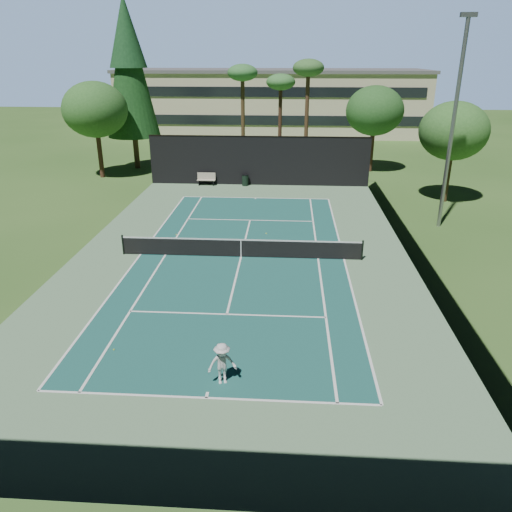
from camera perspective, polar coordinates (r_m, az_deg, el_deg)
The scene contains 22 objects.
ground at distance 26.75m, azimuth -1.72°, elevation -0.12°, with size 160.00×160.00×0.00m, color #335A21.
apron_slab at distance 26.75m, azimuth -1.72°, elevation -0.11°, with size 18.00×32.00×0.01m, color #5D865E.
court_surface at distance 26.75m, azimuth -1.72°, elevation -0.10°, with size 10.97×23.77×0.01m, color #1A544D.
court_lines at distance 26.74m, azimuth -1.72°, elevation -0.09°, with size 11.07×23.87×0.01m.
tennis_net at distance 26.55m, azimuth -1.74°, elevation 0.99°, with size 12.90×0.10×1.10m.
fence at distance 26.12m, azimuth -1.76°, elevation 4.01°, with size 18.04×32.05×4.03m.
player at distance 16.64m, azimuth -3.88°, elevation -12.18°, with size 0.95×0.55×1.48m, color silver.
tennis_ball_a at distance 19.33m, azimuth -15.93°, elevation -10.25°, with size 0.07×0.07×0.07m, color #AECC2E.
tennis_ball_b at distance 29.69m, azimuth -9.87°, elevation 1.91°, with size 0.07×0.07×0.07m, color #B6D02F.
tennis_ball_c at distance 30.20m, azimuth 1.18°, elevation 2.60°, with size 0.07×0.07×0.07m, color #EEF437.
tennis_ball_d at distance 30.36m, azimuth -9.10°, elevation 2.42°, with size 0.07×0.07×0.07m, color gold.
park_bench at distance 42.00m, azimuth -5.70°, elevation 8.80°, with size 1.50×0.45×1.02m.
trash_bin at distance 41.62m, azimuth -1.24°, elevation 8.68°, with size 0.56×0.56×0.95m.
pine_tree at distance 48.84m, azimuth -14.40°, elevation 20.77°, with size 4.80×4.80×15.00m.
palm_a at distance 48.90m, azimuth -1.55°, elevation 19.80°, with size 2.80×2.80×9.32m.
palm_b at distance 50.74m, azimuth 2.84°, elevation 18.93°, with size 2.80×2.80×8.42m.
palm_c at distance 47.71m, azimuth 5.99°, elevation 20.14°, with size 2.80×2.80×9.77m.
decid_tree_a at distance 47.50m, azimuth 13.41°, elevation 15.83°, with size 5.12×5.12×7.62m.
decid_tree_b at distance 38.77m, azimuth 21.67°, elevation 13.12°, with size 4.80×4.80×7.14m.
decid_tree_c at distance 45.91m, azimuth -17.93°, elevation 15.62°, with size 5.44×5.44×8.09m.
campus_building at distance 70.93m, azimuth 1.84°, elevation 17.26°, with size 40.50×12.50×8.30m.
light_pole at distance 32.33m, azimuth 21.63°, elevation 14.11°, with size 0.90×0.25×12.22m.
Camera 1 is at (2.41, -24.66, 10.08)m, focal length 35.00 mm.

